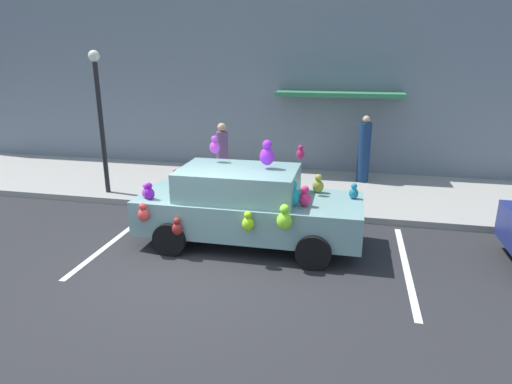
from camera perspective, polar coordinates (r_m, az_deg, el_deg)
The scene contains 10 objects.
ground_plane at distance 8.06m, azimuth -9.07°, elevation -9.97°, with size 60.00×60.00×0.00m, color #262628.
sidewalk at distance 12.48m, azimuth -0.86°, elevation 0.69°, with size 24.00×4.00×0.15m, color gray.
storefront_building at distance 14.04m, azimuth 1.23°, elevation 15.50°, with size 24.00×1.25×6.40m.
parking_stripe_front at distance 8.55m, azimuth 18.73°, elevation -9.05°, with size 0.12×3.60×0.01m, color silver.
parking_stripe_rear at distance 9.66m, azimuth -17.61°, elevation -5.80°, with size 0.12×3.60×0.01m, color silver.
plush_covered_car at distance 8.75m, azimuth -1.17°, elevation -1.76°, with size 4.37×2.00×2.11m.
teddy_bear_on_sidewalk at distance 11.47m, azimuth -9.83°, elevation 1.09°, with size 0.39×0.33×0.75m.
street_lamp_post at distance 11.96m, azimuth -19.49°, elevation 10.23°, with size 0.28×0.28×3.60m.
pedestrian_near_shopfront at distance 12.40m, azimuth -4.34°, elevation 4.72°, with size 0.33×0.33×1.71m.
pedestrian_walking_past at distance 12.90m, azimuth 13.72°, elevation 5.11°, with size 0.34×0.34×1.88m.
Camera 1 is at (2.72, -6.63, 3.70)m, focal length 31.09 mm.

